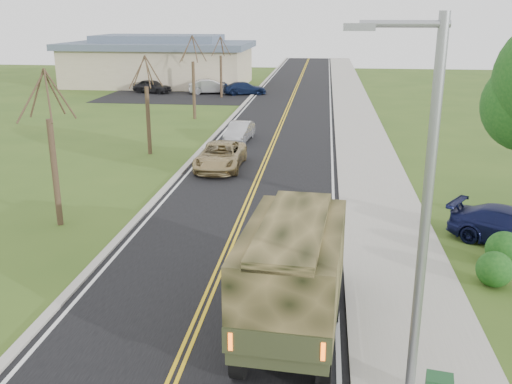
# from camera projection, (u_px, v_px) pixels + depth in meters

# --- Properties ---
(road) EXTENTS (8.00, 120.00, 0.01)m
(road) POSITION_uv_depth(u_px,v_px,m) (288.00, 108.00, 50.14)
(road) COLOR black
(road) RESTS_ON ground
(curb_right) EXTENTS (0.30, 120.00, 0.12)m
(curb_right) POSITION_uv_depth(u_px,v_px,m) (335.00, 109.00, 49.65)
(curb_right) COLOR #9E998E
(curb_right) RESTS_ON ground
(sidewalk_right) EXTENTS (3.20, 120.00, 0.10)m
(sidewalk_right) POSITION_uv_depth(u_px,v_px,m) (356.00, 109.00, 49.46)
(sidewalk_right) COLOR #9E998E
(sidewalk_right) RESTS_ON ground
(curb_left) EXTENTS (0.30, 120.00, 0.10)m
(curb_left) POSITION_uv_depth(u_px,v_px,m) (241.00, 107.00, 50.60)
(curb_left) COLOR #9E998E
(curb_left) RESTS_ON ground
(street_light) EXTENTS (1.65, 0.22, 8.00)m
(street_light) POSITION_uv_depth(u_px,v_px,m) (419.00, 226.00, 9.89)
(street_light) COLOR gray
(street_light) RESTS_ON ground
(bare_tree_a) EXTENTS (1.93, 2.26, 6.08)m
(bare_tree_a) POSITION_uv_depth(u_px,v_px,m) (54.00, 160.00, 21.73)
(bare_tree_a) COLOR #38281C
(bare_tree_a) RESTS_ON ground
(bare_tree_b) EXTENTS (1.83, 2.14, 5.73)m
(bare_tree_b) POSITION_uv_depth(u_px,v_px,m) (148.00, 112.00, 33.15)
(bare_tree_b) COLOR #38281C
(bare_tree_b) RESTS_ON ground
(bare_tree_c) EXTENTS (2.04, 2.39, 6.42)m
(bare_tree_c) POSITION_uv_depth(u_px,v_px,m) (194.00, 83.00, 44.43)
(bare_tree_c) COLOR #38281C
(bare_tree_c) RESTS_ON ground
(bare_tree_d) EXTENTS (1.88, 2.20, 5.91)m
(bare_tree_d) POSITION_uv_depth(u_px,v_px,m) (221.00, 72.00, 55.86)
(bare_tree_d) COLOR #38281C
(bare_tree_d) RESTS_ON ground
(commercial_building) EXTENTS (25.50, 21.50, 5.65)m
(commercial_building) POSITION_uv_depth(u_px,v_px,m) (160.00, 61.00, 66.29)
(commercial_building) COLOR tan
(commercial_building) RESTS_ON ground
(military_truck) EXTENTS (2.71, 6.64, 3.24)m
(military_truck) POSITION_uv_depth(u_px,v_px,m) (295.00, 265.00, 14.44)
(military_truck) COLOR black
(military_truck) RESTS_ON ground
(suv_champagne) EXTENTS (2.31, 4.98, 1.38)m
(suv_champagne) POSITION_uv_depth(u_px,v_px,m) (221.00, 156.00, 30.47)
(suv_champagne) COLOR tan
(suv_champagne) RESTS_ON ground
(sedan_silver) EXTENTS (1.64, 3.84, 1.23)m
(sedan_silver) POSITION_uv_depth(u_px,v_px,m) (240.00, 132.00, 37.15)
(sedan_silver) COLOR #A1A2A6
(sedan_silver) RESTS_ON ground
(lot_car_dark) EXTENTS (4.45, 2.85, 1.41)m
(lot_car_dark) POSITION_uv_depth(u_px,v_px,m) (152.00, 86.00, 59.68)
(lot_car_dark) COLOR black
(lot_car_dark) RESTS_ON ground
(lot_car_silver) EXTENTS (4.83, 2.74, 1.51)m
(lot_car_silver) POSITION_uv_depth(u_px,v_px,m) (211.00, 86.00, 59.13)
(lot_car_silver) COLOR #AAABAF
(lot_car_silver) RESTS_ON ground
(lot_car_navy) EXTENTS (4.78, 3.08, 1.29)m
(lot_car_navy) POSITION_uv_depth(u_px,v_px,m) (245.00, 88.00, 58.56)
(lot_car_navy) COLOR #0F1A38
(lot_car_navy) RESTS_ON ground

